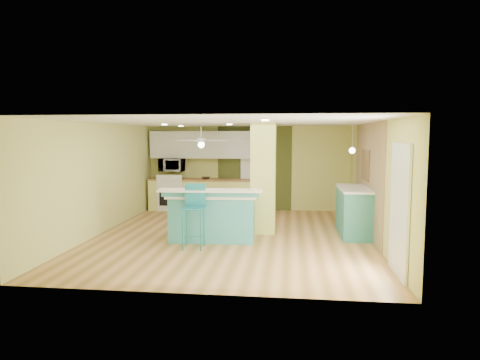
% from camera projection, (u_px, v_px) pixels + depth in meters
% --- Properties ---
extents(floor, '(6.00, 7.00, 0.01)m').
position_uv_depth(floor, '(232.00, 236.00, 9.45)').
color(floor, olive).
rests_on(floor, ground).
extents(ceiling, '(6.00, 7.00, 0.01)m').
position_uv_depth(ceiling, '(232.00, 122.00, 9.19)').
color(ceiling, white).
rests_on(ceiling, wall_back).
extents(wall_back, '(6.00, 0.01, 2.50)m').
position_uv_depth(wall_back, '(248.00, 168.00, 12.78)').
color(wall_back, '#CDCD6D').
rests_on(wall_back, floor).
extents(wall_front, '(6.00, 0.01, 2.50)m').
position_uv_depth(wall_front, '(198.00, 206.00, 5.86)').
color(wall_front, '#CDCD6D').
rests_on(wall_front, floor).
extents(wall_left, '(0.01, 7.00, 2.50)m').
position_uv_depth(wall_left, '(101.00, 179.00, 9.67)').
color(wall_left, '#CDCD6D').
rests_on(wall_left, floor).
extents(wall_right, '(0.01, 7.00, 2.50)m').
position_uv_depth(wall_right, '(374.00, 182.00, 8.97)').
color(wall_right, '#CDCD6D').
rests_on(wall_right, floor).
extents(wood_panel, '(0.02, 3.40, 2.50)m').
position_uv_depth(wood_panel, '(368.00, 179.00, 9.57)').
color(wood_panel, '#8A6E4F').
rests_on(wood_panel, floor).
extents(olive_accent, '(2.20, 0.02, 2.50)m').
position_uv_depth(olive_accent, '(254.00, 168.00, 12.74)').
color(olive_accent, '#434A1D').
rests_on(olive_accent, floor).
extents(interior_door, '(0.82, 0.05, 2.00)m').
position_uv_depth(interior_door, '(254.00, 177.00, 12.74)').
color(interior_door, white).
rests_on(interior_door, floor).
extents(french_door, '(0.04, 1.08, 2.10)m').
position_uv_depth(french_door, '(399.00, 210.00, 6.73)').
color(french_door, white).
rests_on(french_door, floor).
extents(column, '(0.55, 0.55, 2.50)m').
position_uv_depth(column, '(263.00, 178.00, 9.74)').
color(column, '#C5CA5D').
rests_on(column, floor).
extents(kitchen_run, '(3.25, 0.63, 0.94)m').
position_uv_depth(kitchen_run, '(203.00, 195.00, 12.71)').
color(kitchen_run, '#EDEE7C').
rests_on(kitchen_run, floor).
extents(stove, '(0.76, 0.66, 1.08)m').
position_uv_depth(stove, '(172.00, 195.00, 12.81)').
color(stove, white).
rests_on(stove, floor).
extents(upper_cabinets, '(3.20, 0.34, 0.80)m').
position_uv_depth(upper_cabinets, '(204.00, 145.00, 12.68)').
color(upper_cabinets, silver).
rests_on(upper_cabinets, wall_back).
extents(microwave, '(0.70, 0.48, 0.39)m').
position_uv_depth(microwave, '(172.00, 165.00, 12.73)').
color(microwave, white).
rests_on(microwave, wall_back).
extents(ceiling_fan, '(1.41, 1.41, 0.61)m').
position_uv_depth(ceiling_fan, '(201.00, 141.00, 11.34)').
color(ceiling_fan, silver).
rests_on(ceiling_fan, ceiling).
extents(pendant_lamp, '(0.14, 0.14, 0.69)m').
position_uv_depth(pendant_lamp, '(352.00, 150.00, 9.69)').
color(pendant_lamp, silver).
rests_on(pendant_lamp, ceiling).
extents(wall_decor, '(0.03, 0.90, 0.70)m').
position_uv_depth(wall_decor, '(366.00, 165.00, 9.74)').
color(wall_decor, brown).
rests_on(wall_decor, wood_panel).
extents(peninsula, '(2.14, 1.23, 1.13)m').
position_uv_depth(peninsula, '(213.00, 215.00, 9.11)').
color(peninsula, teal).
rests_on(peninsula, floor).
extents(bar_stool, '(0.43, 0.43, 1.27)m').
position_uv_depth(bar_stool, '(194.00, 205.00, 8.42)').
color(bar_stool, teal).
rests_on(bar_stool, floor).
extents(side_counter, '(0.70, 1.65, 1.06)m').
position_uv_depth(side_counter, '(355.00, 211.00, 9.57)').
color(side_counter, teal).
rests_on(side_counter, floor).
extents(fruit_bowl, '(0.27, 0.27, 0.07)m').
position_uv_depth(fruit_bowl, '(206.00, 178.00, 12.61)').
color(fruit_bowl, '#372016').
rests_on(fruit_bowl, kitchen_run).
extents(canister, '(0.15, 0.15, 0.17)m').
position_uv_depth(canister, '(198.00, 190.00, 9.09)').
color(canister, gold).
rests_on(canister, peninsula).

